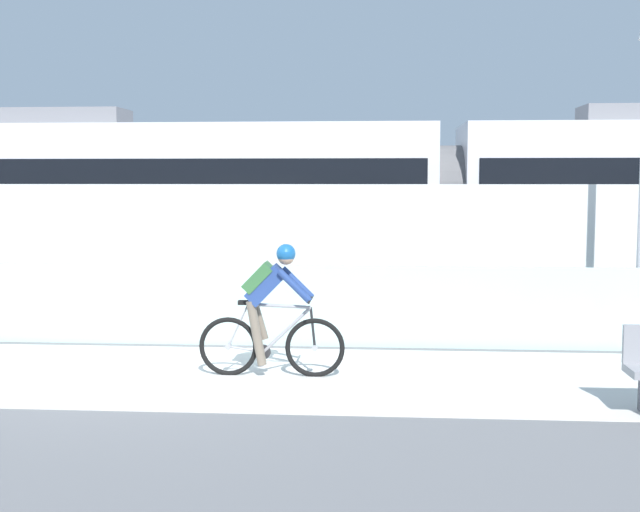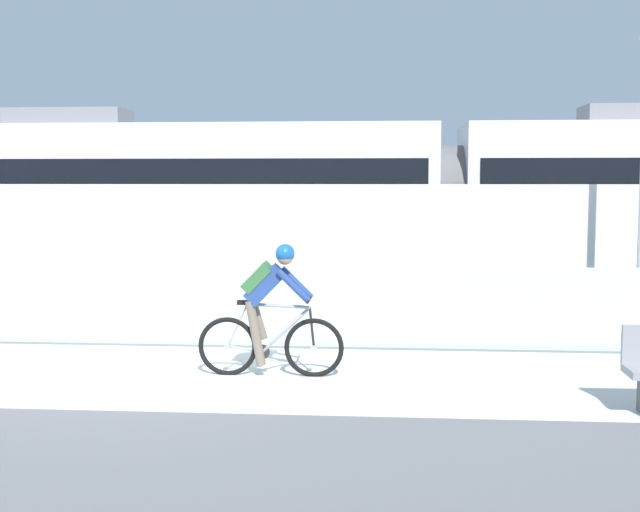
% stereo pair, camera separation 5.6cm
% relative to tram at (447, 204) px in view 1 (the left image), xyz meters
% --- Properties ---
extents(ground_plane, '(200.00, 200.00, 0.00)m').
position_rel_tram_xyz_m(ground_plane, '(-4.31, -6.85, -1.89)').
color(ground_plane, slate).
extents(bike_path_deck, '(32.00, 3.20, 0.01)m').
position_rel_tram_xyz_m(bike_path_deck, '(-4.31, -6.85, -1.89)').
color(bike_path_deck, silver).
rests_on(bike_path_deck, ground).
extents(glass_parapet, '(32.00, 0.05, 1.16)m').
position_rel_tram_xyz_m(glass_parapet, '(-4.31, -5.00, -1.31)').
color(glass_parapet, silver).
rests_on(glass_parapet, ground).
extents(concrete_barrier_wall, '(32.00, 0.36, 2.30)m').
position_rel_tram_xyz_m(concrete_barrier_wall, '(-4.31, -3.20, -0.74)').
color(concrete_barrier_wall, silver).
rests_on(concrete_barrier_wall, ground).
extents(tram_rail_near, '(32.00, 0.08, 0.01)m').
position_rel_tram_xyz_m(tram_rail_near, '(-4.31, -0.72, -1.89)').
color(tram_rail_near, '#595654').
rests_on(tram_rail_near, ground).
extents(tram_rail_far, '(32.00, 0.08, 0.01)m').
position_rel_tram_xyz_m(tram_rail_far, '(-4.31, 0.72, -1.89)').
color(tram_rail_far, '#595654').
rests_on(tram_rail_far, ground).
extents(tram, '(22.56, 2.54, 3.81)m').
position_rel_tram_xyz_m(tram, '(0.00, 0.00, 0.00)').
color(tram, silver).
rests_on(tram, ground).
extents(cyclist_on_bike, '(1.77, 0.58, 1.61)m').
position_rel_tram_xyz_m(cyclist_on_bike, '(-2.62, -6.85, -1.09)').
color(cyclist_on_bike, black).
rests_on(cyclist_on_bike, ground).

